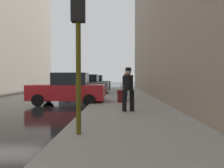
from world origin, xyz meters
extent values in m
plane|color=black|center=(0.00, 0.00, 0.00)|extent=(120.00, 120.00, 0.00)
cube|color=gray|center=(6.00, 0.00, 0.07)|extent=(4.00, 40.00, 0.15)
cube|color=#B2191E|center=(2.60, 1.13, 0.69)|extent=(4.21, 1.86, 0.84)
cube|color=black|center=(2.80, 1.13, 1.44)|extent=(1.90, 1.58, 0.70)
cylinder|color=black|center=(1.23, 2.04, 0.32)|extent=(0.64, 0.22, 0.64)
cylinder|color=black|center=(1.24, 0.20, 0.32)|extent=(0.64, 0.22, 0.64)
cylinder|color=black|center=(3.96, 2.05, 0.32)|extent=(0.64, 0.22, 0.64)
cylinder|color=black|center=(3.97, 0.21, 0.32)|extent=(0.64, 0.22, 0.64)
cube|color=slate|center=(2.60, 8.11, 0.69)|extent=(4.26, 1.99, 0.84)
cube|color=black|center=(2.80, 8.10, 1.44)|extent=(1.95, 1.63, 0.70)
cylinder|color=black|center=(1.27, 9.08, 0.32)|extent=(0.65, 0.24, 0.64)
cylinder|color=black|center=(1.20, 7.24, 0.32)|extent=(0.65, 0.24, 0.64)
cylinder|color=black|center=(4.00, 8.98, 0.32)|extent=(0.65, 0.24, 0.64)
cylinder|color=black|center=(3.93, 7.14, 0.32)|extent=(0.65, 0.24, 0.64)
cube|color=#193828|center=(2.60, 14.16, 0.69)|extent=(4.23, 1.91, 0.84)
cube|color=black|center=(2.80, 14.16, 1.44)|extent=(1.91, 1.59, 0.70)
cylinder|color=black|center=(1.25, 15.10, 0.32)|extent=(0.64, 0.23, 0.64)
cylinder|color=black|center=(1.22, 13.26, 0.32)|extent=(0.64, 0.23, 0.64)
cylinder|color=black|center=(3.98, 15.06, 0.32)|extent=(0.64, 0.23, 0.64)
cylinder|color=black|center=(3.95, 13.22, 0.32)|extent=(0.64, 0.23, 0.64)
cylinder|color=red|center=(4.45, 5.63, 0.43)|extent=(0.22, 0.22, 0.55)
sphere|color=red|center=(4.45, 5.63, 0.76)|extent=(0.20, 0.20, 0.20)
cylinder|color=red|center=(4.29, 5.63, 0.45)|extent=(0.10, 0.09, 0.09)
cylinder|color=red|center=(4.61, 5.63, 0.45)|extent=(0.10, 0.09, 0.09)
cylinder|color=#514C0F|center=(4.50, -5.99, 1.95)|extent=(0.12, 0.12, 3.60)
cube|color=black|center=(4.50, -5.99, 3.30)|extent=(0.32, 0.24, 0.90)
sphere|color=yellow|center=(4.50, -5.85, 3.30)|extent=(0.14, 0.14, 0.14)
sphere|color=green|center=(4.50, -5.85, 3.02)|extent=(0.14, 0.14, 0.14)
cylinder|color=black|center=(5.95, 1.72, 0.57)|extent=(0.20, 0.20, 0.85)
cylinder|color=black|center=(6.27, 1.68, 0.57)|extent=(0.20, 0.20, 0.85)
cylinder|color=#A51E23|center=(6.11, 1.70, 1.31)|extent=(0.45, 0.45, 0.62)
sphere|color=tan|center=(6.11, 1.70, 1.74)|extent=(0.24, 0.24, 0.24)
cylinder|color=#728CB2|center=(5.90, 5.39, 0.57)|extent=(0.18, 0.18, 0.85)
cylinder|color=#728CB2|center=(6.22, 5.38, 0.57)|extent=(0.18, 0.18, 0.85)
cylinder|color=black|center=(6.06, 5.39, 1.31)|extent=(0.41, 0.41, 0.62)
sphere|color=tan|center=(6.06, 5.39, 1.74)|extent=(0.24, 0.24, 0.24)
cylinder|color=black|center=(6.05, -2.33, 0.57)|extent=(0.21, 0.21, 0.85)
cylinder|color=black|center=(5.74, -2.40, 0.57)|extent=(0.21, 0.21, 0.85)
cylinder|color=black|center=(5.89, -2.37, 1.31)|extent=(0.48, 0.48, 0.62)
sphere|color=beige|center=(5.89, -2.37, 1.74)|extent=(0.24, 0.24, 0.24)
cylinder|color=black|center=(5.89, -2.37, 1.81)|extent=(0.34, 0.34, 0.02)
cylinder|color=black|center=(5.89, -2.37, 1.87)|extent=(0.23, 0.23, 0.11)
cube|color=#591414|center=(5.66, 0.92, 0.49)|extent=(0.41, 0.59, 0.68)
cylinder|color=#333333|center=(5.66, 0.92, 1.01)|extent=(0.02, 0.02, 0.36)
camera|label=1|loc=(5.42, -11.23, 1.52)|focal=35.00mm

